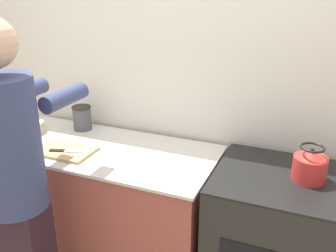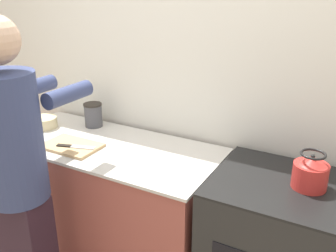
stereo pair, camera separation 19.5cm
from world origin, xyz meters
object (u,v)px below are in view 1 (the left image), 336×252
oven (278,252)px  person (15,178)px  cutting_board (64,150)px  knife (68,151)px  canister_jar (82,118)px  kettle (310,166)px  bowl_prep (31,127)px

oven → person: size_ratio=0.54×
cutting_board → knife: bearing=-21.9°
oven → canister_jar: size_ratio=5.59×
kettle → bowl_prep: 1.76m
knife → bowl_prep: size_ratio=1.36×
person → bowl_prep: bearing=126.0°
knife → bowl_prep: bowl_prep is taller
person → knife: 0.42m
oven → kettle: size_ratio=5.11×
knife → oven: bearing=-11.1°
bowl_prep → canister_jar: 0.34m
oven → canister_jar: bearing=170.8°
cutting_board → kettle: kettle is taller
bowl_prep → canister_jar: canister_jar is taller
cutting_board → bowl_prep: size_ratio=2.01×
person → canister_jar: (-0.15, 0.78, 0.03)m
knife → kettle: size_ratio=1.32×
person → bowl_prep: 0.74m
cutting_board → kettle: (1.37, 0.15, 0.10)m
oven → bowl_prep: 1.73m
person → canister_jar: size_ratio=10.38×
kettle → canister_jar: bearing=172.1°
cutting_board → oven: bearing=5.7°
person → cutting_board: 0.44m
knife → kettle: 1.34m
knife → canister_jar: size_ratio=1.44×
oven → canister_jar: 1.49m
cutting_board → kettle: bearing=6.1°
cutting_board → kettle: size_ratio=1.95×
oven → cutting_board: size_ratio=2.62×
oven → kettle: bearing=11.1°
person → knife: person is taller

